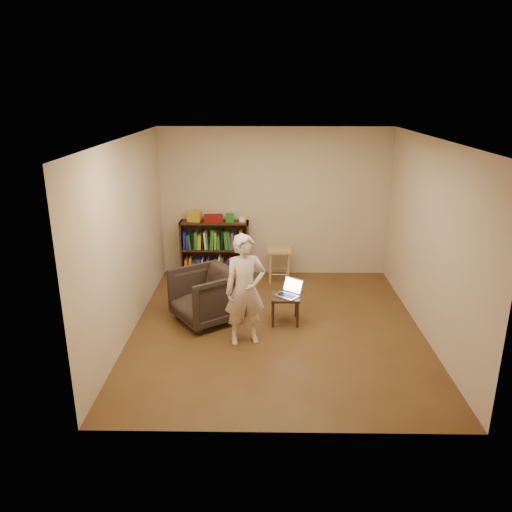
{
  "coord_description": "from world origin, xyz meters",
  "views": [
    {
      "loc": [
        -0.19,
        -6.32,
        3.18
      ],
      "look_at": [
        -0.3,
        0.35,
        0.95
      ],
      "focal_mm": 35.0,
      "sensor_mm": 36.0,
      "label": 1
    }
  ],
  "objects_px": {
    "bookshelf": "(215,252)",
    "armchair": "(206,296)",
    "stool": "(279,255)",
    "laptop": "(289,291)",
    "person": "(245,290)",
    "side_table": "(285,300)"
  },
  "relations": [
    {
      "from": "bookshelf",
      "to": "stool",
      "type": "distance_m",
      "value": 1.16
    },
    {
      "from": "bookshelf",
      "to": "armchair",
      "type": "relative_size",
      "value": 1.42
    },
    {
      "from": "stool",
      "to": "side_table",
      "type": "relative_size",
      "value": 1.42
    },
    {
      "from": "stool",
      "to": "side_table",
      "type": "height_order",
      "value": "stool"
    },
    {
      "from": "bookshelf",
      "to": "person",
      "type": "distance_m",
      "value": 2.59
    },
    {
      "from": "side_table",
      "to": "person",
      "type": "height_order",
      "value": "person"
    },
    {
      "from": "armchair",
      "to": "person",
      "type": "height_order",
      "value": "person"
    },
    {
      "from": "armchair",
      "to": "laptop",
      "type": "xyz_separation_m",
      "value": [
        1.19,
        0.0,
        0.08
      ]
    },
    {
      "from": "bookshelf",
      "to": "laptop",
      "type": "height_order",
      "value": "bookshelf"
    },
    {
      "from": "laptop",
      "to": "person",
      "type": "distance_m",
      "value": 0.91
    },
    {
      "from": "stool",
      "to": "armchair",
      "type": "relative_size",
      "value": 0.68
    },
    {
      "from": "person",
      "to": "side_table",
      "type": "bearing_deg",
      "value": 33.23
    },
    {
      "from": "armchair",
      "to": "person",
      "type": "bearing_deg",
      "value": 7.51
    },
    {
      "from": "stool",
      "to": "side_table",
      "type": "distance_m",
      "value": 1.68
    },
    {
      "from": "laptop",
      "to": "person",
      "type": "bearing_deg",
      "value": -95.87
    },
    {
      "from": "bookshelf",
      "to": "armchair",
      "type": "bearing_deg",
      "value": -88.75
    },
    {
      "from": "bookshelf",
      "to": "laptop",
      "type": "distance_m",
      "value": 2.23
    },
    {
      "from": "bookshelf",
      "to": "person",
      "type": "relative_size",
      "value": 0.82
    },
    {
      "from": "bookshelf",
      "to": "stool",
      "type": "xyz_separation_m",
      "value": [
        1.13,
        -0.22,
        0.03
      ]
    },
    {
      "from": "bookshelf",
      "to": "stool",
      "type": "height_order",
      "value": "bookshelf"
    },
    {
      "from": "laptop",
      "to": "person",
      "type": "height_order",
      "value": "person"
    },
    {
      "from": "side_table",
      "to": "person",
      "type": "bearing_deg",
      "value": -132.16
    }
  ]
}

